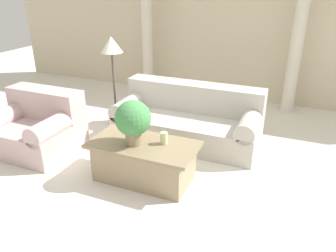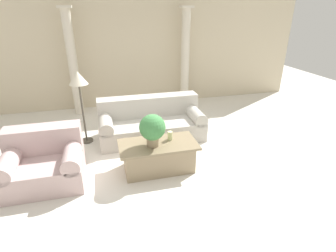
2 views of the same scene
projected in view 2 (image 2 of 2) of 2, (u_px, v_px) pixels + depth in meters
ground_plane at (151, 157)px, 4.93m from camera, size 16.00×16.00×0.00m
wall_back at (127, 47)px, 7.04m from camera, size 10.00×0.06×3.20m
sofa_long at (151, 122)px, 5.62m from camera, size 2.17×0.99×0.84m
loveseat at (44, 161)px, 4.17m from camera, size 1.18×0.99×0.84m
coffee_table at (158, 156)px, 4.48m from camera, size 1.31×0.68×0.50m
potted_plant at (152, 128)px, 4.19m from camera, size 0.43×0.43×0.55m
pillar_candle at (170, 136)px, 4.48m from camera, size 0.09×0.09×0.15m
floor_lamp at (79, 83)px, 5.01m from camera, size 0.36×0.36×1.48m
column_left at (73, 63)px, 6.45m from camera, size 0.32×0.32×2.62m
column_right at (185, 57)px, 7.11m from camera, size 0.32×0.32×2.62m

